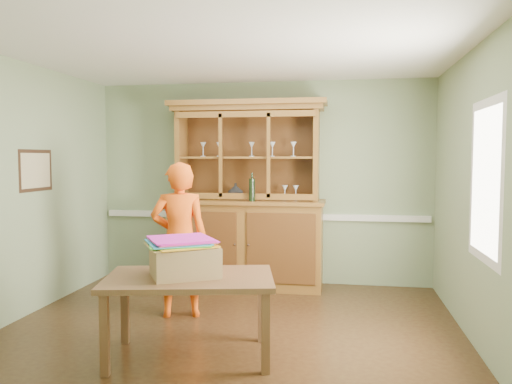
% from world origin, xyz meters
% --- Properties ---
extents(floor, '(4.50, 4.50, 0.00)m').
position_xyz_m(floor, '(0.00, 0.00, 0.00)').
color(floor, '#442D16').
rests_on(floor, ground).
extents(ceiling, '(4.50, 4.50, 0.00)m').
position_xyz_m(ceiling, '(0.00, 0.00, 2.70)').
color(ceiling, white).
rests_on(ceiling, wall_back).
extents(wall_back, '(4.50, 0.00, 4.50)m').
position_xyz_m(wall_back, '(0.00, 2.00, 1.35)').
color(wall_back, gray).
rests_on(wall_back, floor).
extents(wall_left, '(0.00, 4.00, 4.00)m').
position_xyz_m(wall_left, '(-2.25, 0.00, 1.35)').
color(wall_left, gray).
rests_on(wall_left, floor).
extents(wall_right, '(0.00, 4.00, 4.00)m').
position_xyz_m(wall_right, '(2.25, 0.00, 1.35)').
color(wall_right, gray).
rests_on(wall_right, floor).
extents(wall_front, '(4.50, 0.00, 4.50)m').
position_xyz_m(wall_front, '(0.00, -2.00, 1.35)').
color(wall_front, gray).
rests_on(wall_front, floor).
extents(chair_rail, '(4.41, 0.05, 0.08)m').
position_xyz_m(chair_rail, '(0.00, 1.98, 0.90)').
color(chair_rail, white).
rests_on(chair_rail, wall_back).
extents(framed_map, '(0.03, 0.60, 0.46)m').
position_xyz_m(framed_map, '(-2.23, 0.30, 1.55)').
color(framed_map, '#362215').
rests_on(framed_map, wall_left).
extents(window_panel, '(0.03, 0.96, 1.36)m').
position_xyz_m(window_panel, '(2.23, -0.30, 1.50)').
color(window_panel, white).
rests_on(window_panel, wall_right).
extents(china_hutch, '(2.06, 0.68, 2.43)m').
position_xyz_m(china_hutch, '(-0.16, 1.72, 0.85)').
color(china_hutch, brown).
rests_on(china_hutch, floor).
extents(dining_table, '(1.54, 1.10, 0.70)m').
position_xyz_m(dining_table, '(-0.19, -0.69, 0.62)').
color(dining_table, brown).
rests_on(dining_table, floor).
extents(cardboard_box, '(0.68, 0.64, 0.25)m').
position_xyz_m(cardboard_box, '(-0.22, -0.69, 0.82)').
color(cardboard_box, olive).
rests_on(cardboard_box, dining_table).
extents(kite_stack, '(0.67, 0.67, 0.06)m').
position_xyz_m(kite_stack, '(-0.27, -0.65, 0.98)').
color(kite_stack, '#F0C071').
rests_on(kite_stack, cardboard_box).
extents(person, '(0.69, 0.55, 1.64)m').
position_xyz_m(person, '(-0.62, 0.36, 0.82)').
color(person, '#F9580F').
rests_on(person, floor).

